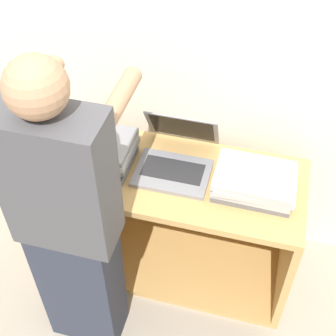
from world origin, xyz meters
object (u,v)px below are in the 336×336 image
laptop_stack_left (96,150)px  laptop_stack_right (255,182)px  laptop_open (176,158)px  person (70,227)px

laptop_stack_left → laptop_stack_right: (0.75, -0.00, -0.01)m
laptop_open → laptop_stack_left: laptop_open is taller
laptop_stack_left → person: person is taller
person → laptop_stack_left: bearing=98.7°
laptop_open → laptop_stack_right: laptop_open is taller
laptop_open → laptop_stack_right: (0.38, -0.07, 0.00)m
laptop_stack_left → laptop_stack_right: size_ratio=1.01×
laptop_stack_right → laptop_stack_left: bearing=180.0°
laptop_stack_right → laptop_open: bearing=170.1°
laptop_stack_left → person: bearing=-81.3°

